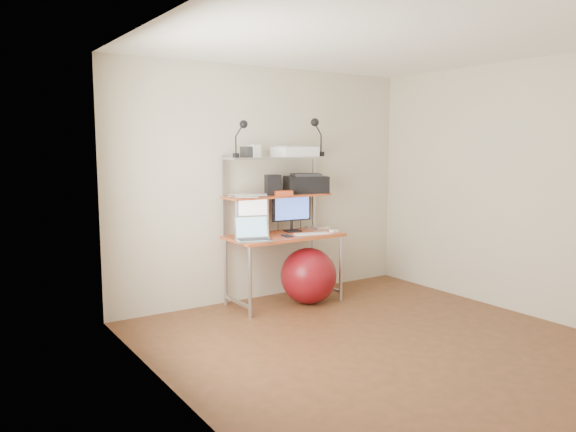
% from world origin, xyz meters
% --- Properties ---
extents(room, '(3.60, 3.60, 3.60)m').
position_xyz_m(room, '(0.00, 0.00, 1.25)').
color(room, brown).
rests_on(room, ground).
extents(computer_desk, '(1.20, 0.60, 1.57)m').
position_xyz_m(computer_desk, '(0.00, 1.50, 0.96)').
color(computer_desk, '#C75326').
rests_on(computer_desk, ground).
extents(desktop, '(1.20, 0.60, 0.00)m').
position_xyz_m(desktop, '(0.00, 1.44, 0.74)').
color(desktop, '#C75326').
rests_on(desktop, computer_desk).
extents(mid_shelf, '(1.18, 0.34, 0.00)m').
position_xyz_m(mid_shelf, '(0.00, 1.57, 1.15)').
color(mid_shelf, '#C75326').
rests_on(mid_shelf, computer_desk).
extents(top_shelf, '(1.18, 0.34, 0.00)m').
position_xyz_m(top_shelf, '(0.00, 1.57, 1.55)').
color(top_shelf, '#B6B5BA').
rests_on(top_shelf, computer_desk).
extents(floor, '(3.60, 3.60, 0.00)m').
position_xyz_m(floor, '(0.00, 0.00, 0.00)').
color(floor, brown).
rests_on(floor, ground).
extents(wall_outlet, '(0.08, 0.01, 0.12)m').
position_xyz_m(wall_outlet, '(0.85, 1.79, 0.30)').
color(wall_outlet, white).
rests_on(wall_outlet, room).
extents(monitor_silver, '(0.42, 0.18, 0.47)m').
position_xyz_m(monitor_silver, '(-0.32, 1.54, 0.99)').
color(monitor_silver, '#BCBBC0').
rests_on(monitor_silver, desktop).
extents(monitor_black, '(0.46, 0.14, 0.46)m').
position_xyz_m(monitor_black, '(0.19, 1.58, 0.97)').
color(monitor_black, black).
rests_on(monitor_black, desktop).
extents(laptop, '(0.41, 0.36, 0.30)m').
position_xyz_m(laptop, '(-0.45, 1.32, 0.79)').
color(laptop, silver).
rests_on(laptop, desktop).
extents(keyboard, '(0.39, 0.18, 0.01)m').
position_xyz_m(keyboard, '(0.26, 1.30, 0.75)').
color(keyboard, white).
rests_on(keyboard, desktop).
extents(mouse, '(0.10, 0.07, 0.03)m').
position_xyz_m(mouse, '(0.54, 1.28, 0.75)').
color(mouse, white).
rests_on(mouse, desktop).
extents(mac_mini, '(0.22, 0.22, 0.04)m').
position_xyz_m(mac_mini, '(0.51, 1.54, 0.76)').
color(mac_mini, silver).
rests_on(mac_mini, desktop).
extents(phone, '(0.09, 0.15, 0.01)m').
position_xyz_m(phone, '(-0.04, 1.32, 0.75)').
color(phone, black).
rests_on(phone, desktop).
extents(printer, '(0.52, 0.43, 0.21)m').
position_xyz_m(printer, '(0.39, 1.60, 1.25)').
color(printer, black).
rests_on(printer, mid_shelf).
extents(nas_cube, '(0.18, 0.18, 0.21)m').
position_xyz_m(nas_cube, '(-0.06, 1.57, 1.26)').
color(nas_cube, black).
rests_on(nas_cube, mid_shelf).
extents(red_box, '(0.22, 0.18, 0.05)m').
position_xyz_m(red_box, '(0.00, 1.46, 1.18)').
color(red_box, '#B13D1C').
rests_on(red_box, mid_shelf).
extents(scanner, '(0.46, 0.30, 0.12)m').
position_xyz_m(scanner, '(0.23, 1.59, 1.61)').
color(scanner, white).
rests_on(scanner, top_shelf).
extents(box_white, '(0.13, 0.12, 0.13)m').
position_xyz_m(box_white, '(-0.27, 1.58, 1.61)').
color(box_white, white).
rests_on(box_white, top_shelf).
extents(box_grey, '(0.13, 0.13, 0.11)m').
position_xyz_m(box_grey, '(-0.35, 1.58, 1.61)').
color(box_grey, '#2B2B2D').
rests_on(box_grey, top_shelf).
extents(clip_lamp_left, '(0.15, 0.08, 0.37)m').
position_xyz_m(clip_lamp_left, '(-0.47, 1.47, 1.82)').
color(clip_lamp_left, black).
rests_on(clip_lamp_left, top_shelf).
extents(clip_lamp_right, '(0.16, 0.09, 0.41)m').
position_xyz_m(clip_lamp_right, '(0.47, 1.52, 1.85)').
color(clip_lamp_right, black).
rests_on(clip_lamp_right, top_shelf).
extents(exercise_ball, '(0.60, 0.60, 0.60)m').
position_xyz_m(exercise_ball, '(0.22, 1.30, 0.30)').
color(exercise_ball, maroon).
rests_on(exercise_ball, floor).
extents(paper_stack, '(0.32, 0.41, 0.02)m').
position_xyz_m(paper_stack, '(-0.38, 1.57, 1.16)').
color(paper_stack, white).
rests_on(paper_stack, mid_shelf).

